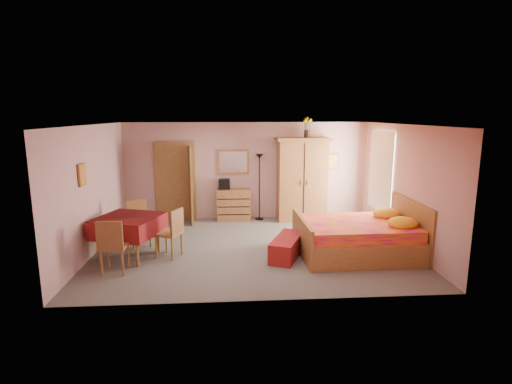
{
  "coord_description": "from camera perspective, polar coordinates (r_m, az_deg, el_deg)",
  "views": [
    {
      "loc": [
        -0.5,
        -8.16,
        2.81
      ],
      "look_at": [
        0.1,
        0.3,
        1.15
      ],
      "focal_mm": 28.0,
      "sensor_mm": 36.0,
      "label": 1
    }
  ],
  "objects": [
    {
      "name": "wall_back",
      "position": [
        10.78,
        -1.35,
        3.02
      ],
      "size": [
        6.5,
        0.1,
        2.6
      ],
      "primitive_type": "cube",
      "color": "tan",
      "rests_on": "floor"
    },
    {
      "name": "chair_west",
      "position": [
        8.58,
        -22.59,
        -5.89
      ],
      "size": [
        0.48,
        0.48,
        0.86
      ],
      "primitive_type": "cube",
      "rotation": [
        0.0,
        0.0,
        -1.3
      ],
      "color": "olive",
      "rests_on": "floor"
    },
    {
      "name": "bed",
      "position": [
        8.37,
        14.23,
        -4.97
      ],
      "size": [
        2.39,
        1.89,
        1.1
      ],
      "primitive_type": "cube",
      "rotation": [
        0.0,
        0.0,
        0.01
      ],
      "color": "#D11455",
      "rests_on": "floor"
    },
    {
      "name": "ceiling",
      "position": [
        8.18,
        -0.56,
        9.6
      ],
      "size": [
        6.5,
        6.5,
        0.0
      ],
      "primitive_type": "plane",
      "rotation": [
        3.14,
        0.0,
        0.0
      ],
      "color": "brown",
      "rests_on": "wall_back"
    },
    {
      "name": "floor_lamp",
      "position": [
        10.67,
        0.48,
        0.7
      ],
      "size": [
        0.28,
        0.28,
        1.78
      ],
      "primitive_type": "cube",
      "rotation": [
        0.0,
        0.0,
        0.25
      ],
      "color": "black",
      "rests_on": "floor"
    },
    {
      "name": "sunflower_vase",
      "position": [
        10.6,
        7.3,
        9.17
      ],
      "size": [
        0.22,
        0.22,
        0.53
      ],
      "primitive_type": "cube",
      "rotation": [
        0.0,
        0.0,
        -0.03
      ],
      "color": "yellow",
      "rests_on": "wardrobe"
    },
    {
      "name": "bench",
      "position": [
        8.07,
        4.43,
        -7.83
      ],
      "size": [
        0.87,
        1.28,
        0.4
      ],
      "primitive_type": "cube",
      "rotation": [
        0.0,
        0.0,
        -0.39
      ],
      "color": "maroon",
      "rests_on": "floor"
    },
    {
      "name": "chair_east",
      "position": [
        8.17,
        -12.37,
        -5.7
      ],
      "size": [
        0.59,
        0.59,
        0.98
      ],
      "primitive_type": "cube",
      "rotation": [
        0.0,
        0.0,
        1.15
      ],
      "color": "#AB7B3A",
      "rests_on": "floor"
    },
    {
      "name": "wall_mirror",
      "position": [
        10.72,
        -3.28,
        4.31
      ],
      "size": [
        0.85,
        0.06,
        0.67
      ],
      "primitive_type": "cube",
      "rotation": [
        0.0,
        0.0,
        0.02
      ],
      "color": "silver",
      "rests_on": "wall_back"
    },
    {
      "name": "stereo",
      "position": [
        10.64,
        -4.57,
        1.14
      ],
      "size": [
        0.3,
        0.23,
        0.28
      ],
      "primitive_type": "cube",
      "rotation": [
        0.0,
        0.0,
        0.03
      ],
      "color": "black",
      "rests_on": "chest_of_drawers"
    },
    {
      "name": "window",
      "position": [
        10.16,
        17.43,
        2.87
      ],
      "size": [
        0.08,
        1.4,
        1.95
      ],
      "primitive_type": "cube",
      "color": "white",
      "rests_on": "wall_right"
    },
    {
      "name": "doorway",
      "position": [
        10.87,
        -11.4,
        1.41
      ],
      "size": [
        1.06,
        0.12,
        2.15
      ],
      "primitive_type": "cube",
      "color": "#9E6B35",
      "rests_on": "floor"
    },
    {
      "name": "dining_table",
      "position": [
        8.35,
        -17.64,
        -6.13
      ],
      "size": [
        1.44,
        1.44,
        0.83
      ],
      "primitive_type": "cube",
      "rotation": [
        0.0,
        0.0,
        -0.32
      ],
      "color": "maroon",
      "rests_on": "floor"
    },
    {
      "name": "wall_left",
      "position": [
        8.75,
        -22.32,
        0.29
      ],
      "size": [
        0.1,
        5.0,
        2.6
      ],
      "primitive_type": "cube",
      "color": "tan",
      "rests_on": "floor"
    },
    {
      "name": "picture_back",
      "position": [
        11.08,
        10.92,
        4.35
      ],
      "size": [
        0.3,
        0.04,
        0.4
      ],
      "primitive_type": "cube",
      "color": "#D8BF59",
      "rests_on": "wall_back"
    },
    {
      "name": "wardrobe",
      "position": [
        10.69,
        6.54,
        1.82
      ],
      "size": [
        1.43,
        0.76,
        2.21
      ],
      "primitive_type": "cube",
      "rotation": [
        0.0,
        0.0,
        0.03
      ],
      "color": "#A26637",
      "rests_on": "floor"
    },
    {
      "name": "floor",
      "position": [
        8.65,
        -0.53,
        -7.89
      ],
      "size": [
        6.5,
        6.5,
        0.0
      ],
      "primitive_type": "plane",
      "color": "slate",
      "rests_on": "ground"
    },
    {
      "name": "picture_left",
      "position": [
        8.11,
        -23.62,
        2.27
      ],
      "size": [
        0.04,
        0.32,
        0.42
      ],
      "primitive_type": "cube",
      "color": "orange",
      "rests_on": "wall_left"
    },
    {
      "name": "chair_south",
      "position": [
        7.63,
        -19.61,
        -7.2
      ],
      "size": [
        0.47,
        0.47,
        1.0
      ],
      "primitive_type": "cube",
      "rotation": [
        0.0,
        0.0,
        -0.03
      ],
      "color": "#8F5E30",
      "rests_on": "floor"
    },
    {
      "name": "chair_north",
      "position": [
        8.97,
        -16.32,
        -4.38
      ],
      "size": [
        0.59,
        0.59,
        0.98
      ],
      "primitive_type": "cube",
      "rotation": [
        0.0,
        0.0,
        3.57
      ],
      "color": "#A36B37",
      "rests_on": "floor"
    },
    {
      "name": "wall_right",
      "position": [
        9.11,
        20.33,
        0.83
      ],
      "size": [
        0.1,
        5.0,
        2.6
      ],
      "primitive_type": "cube",
      "color": "tan",
      "rests_on": "floor"
    },
    {
      "name": "chest_of_drawers",
      "position": [
        10.71,
        -3.2,
        -1.83
      ],
      "size": [
        0.9,
        0.46,
        0.84
      ],
      "primitive_type": "cube",
      "rotation": [
        0.0,
        0.0,
        -0.01
      ],
      "color": "#9C6335",
      "rests_on": "floor"
    },
    {
      "name": "wall_front",
      "position": [
        5.88,
        0.95,
        -3.82
      ],
      "size": [
        6.5,
        0.1,
        2.6
      ],
      "primitive_type": "cube",
      "color": "tan",
      "rests_on": "floor"
    }
  ]
}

